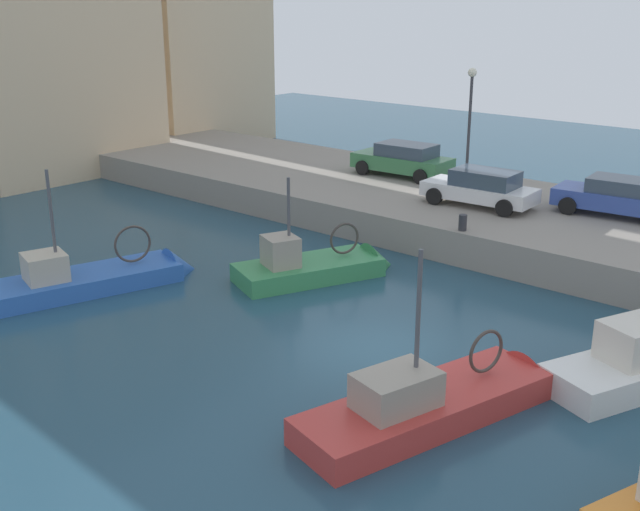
% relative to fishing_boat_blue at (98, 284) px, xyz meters
% --- Properties ---
extents(water_surface, '(80.00, 80.00, 0.00)m').
position_rel_fishing_boat_blue_xyz_m(water_surface, '(2.13, -9.45, -0.10)').
color(water_surface, navy).
rests_on(water_surface, ground).
extents(quay_wall, '(9.00, 56.00, 1.20)m').
position_rel_fishing_boat_blue_xyz_m(quay_wall, '(13.63, -9.45, 0.50)').
color(quay_wall, gray).
rests_on(quay_wall, ground).
extents(fishing_boat_blue, '(6.90, 3.55, 4.79)m').
position_rel_fishing_boat_blue_xyz_m(fishing_boat_blue, '(0.00, 0.00, 0.00)').
color(fishing_boat_blue, '#2D60B7').
rests_on(fishing_boat_blue, ground).
extents(fishing_boat_red, '(7.14, 3.44, 4.79)m').
position_rel_fishing_boat_blue_xyz_m(fishing_boat_red, '(0.28, -12.46, 0.01)').
color(fishing_boat_red, '#BC3833').
rests_on(fishing_boat_red, ground).
extents(fishing_boat_green, '(5.78, 3.79, 4.29)m').
position_rel_fishing_boat_blue_xyz_m(fishing_boat_green, '(5.34, -4.62, 0.01)').
color(fishing_boat_green, '#388951').
rests_on(fishing_boat_green, ground).
extents(parked_car_white, '(2.08, 4.30, 1.39)m').
position_rel_fishing_boat_blue_xyz_m(parked_car_white, '(12.70, -6.27, 1.81)').
color(parked_car_white, silver).
rests_on(parked_car_white, quay_wall).
extents(parked_car_green, '(2.16, 4.45, 1.45)m').
position_rel_fishing_boat_blue_xyz_m(parked_car_green, '(15.06, -1.07, 1.84)').
color(parked_car_green, '#387547').
rests_on(parked_car_green, quay_wall).
extents(parked_car_blue, '(2.27, 4.48, 1.38)m').
position_rel_fishing_boat_blue_xyz_m(parked_car_blue, '(14.73, -10.70, 1.81)').
color(parked_car_blue, '#334C9E').
rests_on(parked_car_blue, quay_wall).
extents(mooring_bollard_mid, '(0.28, 0.28, 0.55)m').
position_rel_fishing_boat_blue_xyz_m(mooring_bollard_mid, '(9.48, -7.45, 1.37)').
color(mooring_bollard_mid, '#2D2D33').
rests_on(mooring_bollard_mid, quay_wall).
extents(quay_streetlamp, '(0.36, 0.36, 4.83)m').
position_rel_fishing_boat_blue_xyz_m(quay_streetlamp, '(15.13, -4.21, 4.35)').
color(quay_streetlamp, '#38383D').
rests_on(quay_streetlamp, quay_wall).
extents(waterfront_building_west, '(8.57, 8.94, 16.08)m').
position_rel_fishing_boat_blue_xyz_m(waterfront_building_west, '(19.25, 19.01, 7.96)').
color(waterfront_building_west, beige).
rests_on(waterfront_building_west, ground).
extents(waterfront_building_west_mid, '(10.20, 7.31, 15.79)m').
position_rel_fishing_boat_blue_xyz_m(waterfront_building_west_mid, '(8.71, 16.75, 7.81)').
color(waterfront_building_west_mid, beige).
rests_on(waterfront_building_west_mid, ground).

